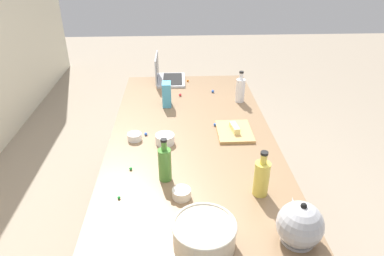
{
  "coord_description": "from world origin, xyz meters",
  "views": [
    {
      "loc": [
        -1.77,
        0.09,
        1.93
      ],
      "look_at": [
        0.0,
        0.0,
        0.95
      ],
      "focal_mm": 32.14,
      "sensor_mm": 36.0,
      "label": 1
    }
  ],
  "objects": [
    {
      "name": "bottle_oil",
      "position": [
        -0.55,
        -0.29,
        0.99
      ],
      "size": [
        0.07,
        0.07,
        0.23
      ],
      "color": "#DBC64C",
      "rests_on": "island_counter"
    },
    {
      "name": "island_counter",
      "position": [
        0.0,
        0.0,
        0.45
      ],
      "size": [
        2.0,
        0.97,
        0.9
      ],
      "color": "olive",
      "rests_on": "ground"
    },
    {
      "name": "butter_stick_left",
      "position": [
        0.02,
        -0.26,
        0.94
      ],
      "size": [
        0.11,
        0.05,
        0.04
      ],
      "primitive_type": "cube",
      "rotation": [
        0.0,
        0.0,
        0.14
      ],
      "color": "#F4E58C",
      "rests_on": "cutting_board"
    },
    {
      "name": "kettle",
      "position": [
        -0.83,
        -0.37,
        0.98
      ],
      "size": [
        0.21,
        0.18,
        0.2
      ],
      "color": "#ADADB2",
      "rests_on": "island_counter"
    },
    {
      "name": "ground_plane",
      "position": [
        0.0,
        0.0,
        0.0
      ],
      "size": [
        12.0,
        12.0,
        0.0
      ],
      "primitive_type": "plane",
      "color": "gray"
    },
    {
      "name": "candy_2",
      "position": [
        -0.06,
        0.19,
        0.91
      ],
      "size": [
        0.02,
        0.02,
        0.02
      ],
      "primitive_type": "sphere",
      "color": "yellow",
      "rests_on": "island_counter"
    },
    {
      "name": "bottle_olive",
      "position": [
        -0.42,
        0.15,
        0.99
      ],
      "size": [
        0.06,
        0.06,
        0.23
      ],
      "color": "#4C8C38",
      "rests_on": "island_counter"
    },
    {
      "name": "ramekin_medium",
      "position": [
        -0.56,
        0.07,
        0.92
      ],
      "size": [
        0.09,
        0.09,
        0.04
      ],
      "primitive_type": "cylinder",
      "color": "beige",
      "rests_on": "island_counter"
    },
    {
      "name": "candy_4",
      "position": [
        0.64,
        -0.19,
        0.91
      ],
      "size": [
        0.02,
        0.02,
        0.02
      ],
      "primitive_type": "sphere",
      "color": "blue",
      "rests_on": "island_counter"
    },
    {
      "name": "ramekin_small",
      "position": [
        -0.04,
        0.34,
        0.92
      ],
      "size": [
        0.08,
        0.08,
        0.04
      ],
      "primitive_type": "cylinder",
      "color": "white",
      "rests_on": "island_counter"
    },
    {
      "name": "laptop",
      "position": [
        0.89,
        0.16,
        0.95
      ],
      "size": [
        0.31,
        0.23,
        0.22
      ],
      "color": "#B7B7BC",
      "rests_on": "island_counter"
    },
    {
      "name": "candy_1",
      "position": [
        -0.33,
        0.33,
        0.91
      ],
      "size": [
        0.02,
        0.02,
        0.02
      ],
      "primitive_type": "sphere",
      "color": "green",
      "rests_on": "island_counter"
    },
    {
      "name": "ramekin_wide",
      "position": [
        -0.08,
        0.16,
        0.93
      ],
      "size": [
        0.11,
        0.11,
        0.05
      ],
      "primitive_type": "cylinder",
      "color": "white",
      "rests_on": "island_counter"
    },
    {
      "name": "candy_8",
      "position": [
        -0.55,
        0.36,
        0.91
      ],
      "size": [
        0.01,
        0.01,
        0.01
      ],
      "primitive_type": "sphere",
      "color": "green",
      "rests_on": "island_counter"
    },
    {
      "name": "candy_7",
      "position": [
        0.58,
        0.06,
        0.91
      ],
      "size": [
        0.02,
        0.02,
        0.02
      ],
      "primitive_type": "sphere",
      "color": "red",
      "rests_on": "island_counter"
    },
    {
      "name": "candy_6",
      "position": [
        0.01,
        0.28,
        0.91
      ],
      "size": [
        0.02,
        0.02,
        0.02
      ],
      "primitive_type": "sphere",
      "color": "blue",
      "rests_on": "island_counter"
    },
    {
      "name": "cutting_board",
      "position": [
        0.02,
        -0.26,
        0.91
      ],
      "size": [
        0.27,
        0.21,
        0.02
      ],
      "primitive_type": "cube",
      "color": "tan",
      "rests_on": "island_counter"
    },
    {
      "name": "candy_0",
      "position": [
        0.87,
        -0.01,
        0.91
      ],
      "size": [
        0.02,
        0.02,
        0.02
      ],
      "primitive_type": "sphere",
      "color": "orange",
      "rests_on": "island_counter"
    },
    {
      "name": "mixing_bowl_large",
      "position": [
        -0.84,
        -0.01,
        0.96
      ],
      "size": [
        0.25,
        0.25,
        0.11
      ],
      "color": "beige",
      "rests_on": "island_counter"
    },
    {
      "name": "candy_5",
      "position": [
        0.11,
        -0.15,
        0.91
      ],
      "size": [
        0.02,
        0.02,
        0.02
      ],
      "primitive_type": "sphere",
      "color": "blue",
      "rests_on": "island_counter"
    },
    {
      "name": "candy_bag",
      "position": [
        0.42,
        0.15,
        0.99
      ],
      "size": [
        0.09,
        0.06,
        0.17
      ],
      "primitive_type": "cube",
      "color": "#4CA5CC",
      "rests_on": "island_counter"
    },
    {
      "name": "bottle_vinegar",
      "position": [
        0.47,
        -0.37,
        0.99
      ],
      "size": [
        0.06,
        0.06,
        0.23
      ],
      "color": "white",
      "rests_on": "island_counter"
    }
  ]
}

